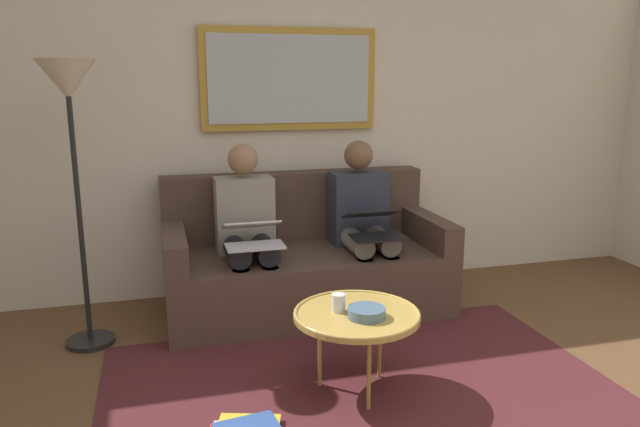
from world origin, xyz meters
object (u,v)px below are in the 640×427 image
couch (304,262)px  laptop_silver (253,234)px  coffee_table (357,315)px  bowl (367,313)px  laptop_black (374,224)px  standing_lamp (70,113)px  person_left (362,219)px  person_right (247,227)px  cup (338,303)px  framed_mirror (290,79)px

couch → laptop_silver: (0.40, 0.31, 0.31)m
coffee_table → bowl: bowl is taller
laptop_black → standing_lamp: size_ratio=0.23×
person_left → person_right: same height
coffee_table → laptop_silver: size_ratio=1.80×
coffee_table → person_left: 1.24m
cup → person_left: size_ratio=0.08×
bowl → person_right: person_right is taller
couch → laptop_silver: couch is taller
cup → laptop_silver: laptop_silver is taller
coffee_table → cup: 0.11m
framed_mirror → laptop_black: (-0.40, 0.69, -0.92)m
coffee_table → cup: (0.08, -0.04, 0.06)m
framed_mirror → coffee_table: (0.03, 1.61, -1.14)m
couch → laptop_black: 0.59m
person_right → framed_mirror: bearing=-131.1°
laptop_black → laptop_silver: bearing=0.9°
bowl → person_left: 1.29m
bowl → standing_lamp: size_ratio=0.11×
couch → coffee_table: size_ratio=2.97×
person_left → laptop_black: size_ratio=2.94×
couch → laptop_black: couch is taller
coffee_table → person_right: (0.37, -1.15, 0.20)m
bowl → person_left: (-0.40, -1.22, 0.16)m
coffee_table → person_left: person_left is taller
standing_lamp → couch: bearing=-169.1°
couch → person_left: size_ratio=1.65×
framed_mirror → couch: bearing=90.0°
framed_mirror → coffee_table: size_ratio=2.00×
cup → standing_lamp: (1.27, -0.91, 0.90)m
bowl → laptop_black: (-0.40, -0.98, 0.18)m
cup → standing_lamp: bearing=-35.4°
cup → laptop_silver: 0.92m
couch → standing_lamp: standing_lamp is taller
cup → bowl: size_ratio=0.49×
person_left → laptop_silver: bearing=17.0°
bowl → person_left: size_ratio=0.16×
cup → bowl: 0.16m
laptop_silver → standing_lamp: 1.24m
laptop_silver → person_left: bearing=-163.0°
couch → cup: couch is taller
cup → person_right: bearing=-75.5°
cup → person_left: person_left is taller
standing_lamp → bowl: bearing=143.7°
coffee_table → laptop_silver: 1.00m
coffee_table → cup: size_ratio=7.01×
couch → framed_mirror: size_ratio=1.49×
laptop_silver → standing_lamp: size_ratio=0.21×
framed_mirror → laptop_black: bearing=120.1°
couch → framed_mirror: bearing=-90.0°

